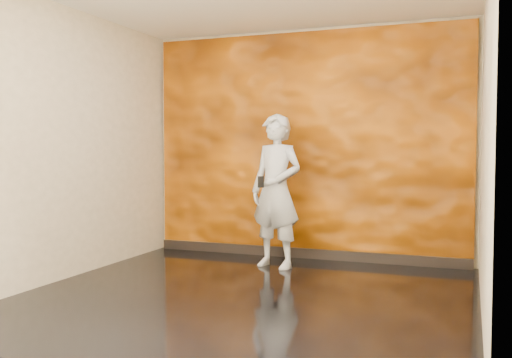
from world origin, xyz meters
name	(u,v)px	position (x,y,z in m)	size (l,w,h in m)	color
room	(246,142)	(0.00, 0.00, 1.40)	(4.02, 4.02, 2.81)	black
feature_wall	(305,146)	(0.00, 1.96, 1.38)	(3.90, 0.06, 2.75)	orange
baseboard	(304,253)	(0.00, 1.92, 0.06)	(3.90, 0.04, 0.12)	black
man	(276,191)	(-0.15, 1.30, 0.87)	(0.63, 0.41, 1.73)	#8E939C
phone	(261,182)	(-0.24, 1.04, 0.98)	(0.07, 0.01, 0.13)	black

